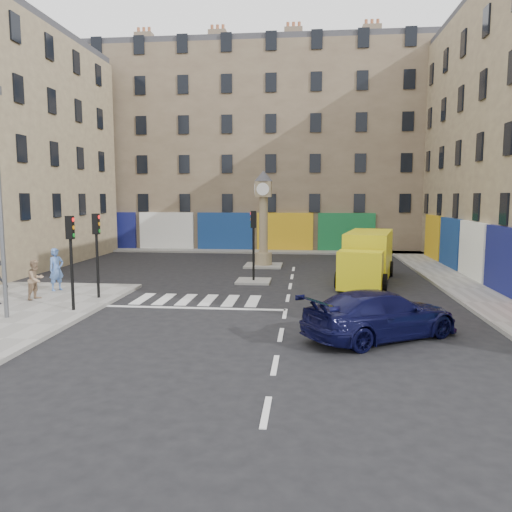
% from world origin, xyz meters
% --- Properties ---
extents(ground, '(120.00, 120.00, 0.00)m').
position_xyz_m(ground, '(0.00, 0.00, 0.00)').
color(ground, black).
rests_on(ground, ground).
extents(sidewalk_right, '(2.60, 30.00, 0.15)m').
position_xyz_m(sidewalk_right, '(8.70, 10.00, 0.07)').
color(sidewalk_right, gray).
rests_on(sidewalk_right, ground).
extents(sidewalk_far, '(32.00, 2.40, 0.15)m').
position_xyz_m(sidewalk_far, '(-4.00, 22.20, 0.07)').
color(sidewalk_far, gray).
rests_on(sidewalk_far, ground).
extents(island_near, '(1.80, 1.80, 0.12)m').
position_xyz_m(island_near, '(-2.00, 8.00, 0.06)').
color(island_near, gray).
rests_on(island_near, ground).
extents(island_far, '(2.40, 2.40, 0.12)m').
position_xyz_m(island_far, '(-2.00, 14.00, 0.06)').
color(island_far, gray).
rests_on(island_far, ground).
extents(building_far, '(32.00, 10.00, 17.00)m').
position_xyz_m(building_far, '(-4.00, 28.00, 8.50)').
color(building_far, '#816F56').
rests_on(building_far, ground).
extents(traffic_light_left_near, '(0.28, 0.22, 3.70)m').
position_xyz_m(traffic_light_left_near, '(-8.30, 0.20, 2.62)').
color(traffic_light_left_near, black).
rests_on(traffic_light_left_near, sidewalk_left).
extents(traffic_light_left_far, '(0.28, 0.22, 3.70)m').
position_xyz_m(traffic_light_left_far, '(-8.30, 2.60, 2.62)').
color(traffic_light_left_far, black).
rests_on(traffic_light_left_far, sidewalk_left).
extents(traffic_light_island, '(0.28, 0.22, 3.70)m').
position_xyz_m(traffic_light_island, '(-2.00, 8.00, 2.59)').
color(traffic_light_island, black).
rests_on(traffic_light_island, island_near).
extents(clock_pillar, '(1.20, 1.20, 6.10)m').
position_xyz_m(clock_pillar, '(-2.00, 14.00, 3.55)').
color(clock_pillar, tan).
rests_on(clock_pillar, island_far).
extents(navy_sedan, '(5.77, 4.83, 1.58)m').
position_xyz_m(navy_sedan, '(3.25, -2.03, 0.79)').
color(navy_sedan, black).
rests_on(navy_sedan, ground).
extents(yellow_van, '(3.73, 7.58, 2.65)m').
position_xyz_m(yellow_van, '(4.08, 8.98, 1.32)').
color(yellow_van, yellow).
rests_on(yellow_van, ground).
extents(pedestrian_blue, '(0.79, 0.88, 2.01)m').
position_xyz_m(pedestrian_blue, '(-10.96, 4.02, 1.16)').
color(pedestrian_blue, '#547AC1').
rests_on(pedestrian_blue, sidewalk_left).
extents(pedestrian_tan, '(0.82, 0.96, 1.73)m').
position_xyz_m(pedestrian_tan, '(-10.83, 1.99, 1.01)').
color(pedestrian_tan, tan).
rests_on(pedestrian_tan, sidewalk_left).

